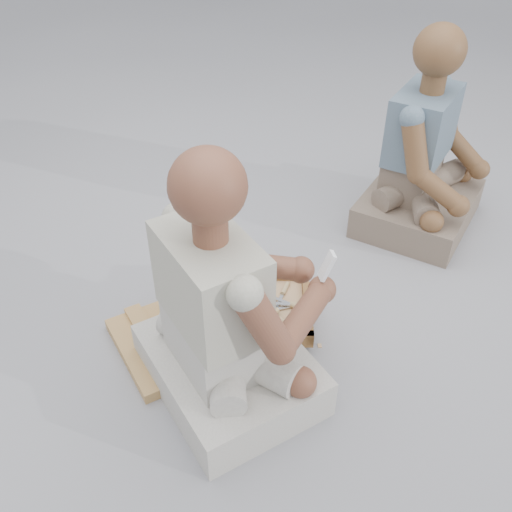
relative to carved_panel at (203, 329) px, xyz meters
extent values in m
plane|color=#96959A|center=(0.31, -0.08, -0.02)|extent=(60.00, 60.00, 0.00)
cube|color=#AF8243|center=(0.00, 0.00, 0.00)|extent=(0.76, 0.61, 0.04)
cube|color=brown|center=(0.20, 0.03, 0.03)|extent=(0.57, 0.50, 0.01)
cube|color=brown|center=(0.24, 0.21, 0.06)|extent=(0.48, 0.15, 0.05)
cube|color=brown|center=(0.16, -0.14, 0.06)|extent=(0.48, 0.15, 0.05)
cube|color=brown|center=(0.42, -0.02, 0.06)|extent=(0.12, 0.39, 0.05)
cube|color=brown|center=(-0.02, 0.09, 0.06)|extent=(0.12, 0.39, 0.05)
cube|color=#DBAB81|center=(0.20, 0.03, 0.04)|extent=(0.50, 0.43, 0.01)
cube|color=silver|center=(0.29, 0.02, 0.06)|extent=(0.15, 0.06, 0.00)
cylinder|color=tan|center=(0.39, -0.02, 0.06)|extent=(0.07, 0.04, 0.02)
cube|color=silver|center=(0.26, 0.00, 0.05)|extent=(0.09, 0.14, 0.00)
cylinder|color=tan|center=(0.31, -0.10, 0.05)|extent=(0.05, 0.07, 0.02)
cube|color=silver|center=(0.16, -0.06, 0.06)|extent=(0.15, 0.05, 0.00)
cylinder|color=tan|center=(0.27, -0.03, 0.06)|extent=(0.07, 0.04, 0.02)
cube|color=silver|center=(0.19, -0.06, 0.06)|extent=(0.09, 0.14, 0.00)
cylinder|color=tan|center=(0.24, -0.15, 0.06)|extent=(0.05, 0.07, 0.02)
cube|color=silver|center=(0.09, 0.09, 0.06)|extent=(0.14, 0.07, 0.00)
cylinder|color=tan|center=(0.19, 0.04, 0.06)|extent=(0.07, 0.05, 0.02)
cube|color=silver|center=(0.17, 0.02, 0.06)|extent=(0.10, 0.13, 0.00)
cylinder|color=tan|center=(0.24, 0.11, 0.06)|extent=(0.06, 0.07, 0.02)
cube|color=silver|center=(0.19, 0.03, 0.06)|extent=(0.12, 0.11, 0.00)
cylinder|color=tan|center=(0.27, 0.11, 0.06)|extent=(0.07, 0.06, 0.02)
cube|color=silver|center=(0.31, 0.01, 0.05)|extent=(0.09, 0.13, 0.00)
cylinder|color=tan|center=(0.37, 0.10, 0.05)|extent=(0.06, 0.07, 0.02)
cube|color=silver|center=(0.30, -0.01, 0.05)|extent=(0.15, 0.02, 0.00)
cylinder|color=tan|center=(0.41, 0.00, 0.05)|extent=(0.07, 0.03, 0.02)
cube|color=silver|center=(0.11, 0.07, 0.05)|extent=(0.08, 0.14, 0.00)
cylinder|color=tan|center=(0.16, 0.16, 0.05)|extent=(0.05, 0.07, 0.02)
cube|color=silver|center=(0.31, 0.04, 0.06)|extent=(0.12, 0.11, 0.00)
cylinder|color=tan|center=(0.39, -0.03, 0.06)|extent=(0.07, 0.06, 0.02)
cube|color=silver|center=(0.11, 0.04, 0.05)|extent=(0.13, 0.09, 0.00)
cylinder|color=tan|center=(0.21, -0.02, 0.05)|extent=(0.07, 0.06, 0.02)
cube|color=#DBAB81|center=(0.25, 0.35, -0.02)|extent=(0.02, 0.02, 0.00)
cube|color=#DBAB81|center=(-0.02, 0.01, -0.02)|extent=(0.02, 0.02, 0.00)
cube|color=#DBAB81|center=(0.43, -0.18, -0.02)|extent=(0.02, 0.02, 0.00)
cube|color=#DBAB81|center=(0.04, 0.36, -0.02)|extent=(0.02, 0.02, 0.00)
cube|color=#DBAB81|center=(0.45, 0.37, -0.02)|extent=(0.02, 0.02, 0.00)
cube|color=#DBAB81|center=(0.14, -0.25, -0.02)|extent=(0.02, 0.02, 0.00)
cube|color=#DBAB81|center=(-0.12, 0.20, -0.02)|extent=(0.02, 0.02, 0.00)
cube|color=#DBAB81|center=(-0.11, 0.39, -0.02)|extent=(0.02, 0.02, 0.00)
cube|color=#DBAB81|center=(0.04, 0.37, -0.02)|extent=(0.02, 0.02, 0.00)
cube|color=#DBAB81|center=(-0.04, 0.12, -0.02)|extent=(0.02, 0.02, 0.00)
cube|color=#DBAB81|center=(0.38, 0.39, -0.02)|extent=(0.02, 0.02, 0.00)
cube|color=#DBAB81|center=(-0.11, 0.13, -0.02)|extent=(0.02, 0.02, 0.00)
cube|color=#DBAB81|center=(-0.05, -0.19, -0.02)|extent=(0.02, 0.02, 0.00)
cube|color=#B9B7AC|center=(0.06, -0.28, 0.06)|extent=(0.65, 0.73, 0.16)
cube|color=#B9B7AC|center=(-0.01, -0.30, 0.23)|extent=(0.31, 0.39, 0.19)
cube|color=#B3AF9E|center=(0.00, -0.30, 0.49)|extent=(0.34, 0.43, 0.32)
sphere|color=brown|center=(0.02, -0.29, 0.83)|extent=(0.22, 0.22, 0.22)
sphere|color=brown|center=(0.36, -0.11, 0.33)|extent=(0.10, 0.10, 0.10)
sphere|color=brown|center=(0.40, -0.23, 0.33)|extent=(0.10, 0.10, 0.10)
cube|color=#705D50|center=(1.18, 0.54, 0.06)|extent=(0.79, 0.79, 0.16)
cube|color=#705D50|center=(1.13, 0.59, 0.24)|extent=(0.39, 0.40, 0.19)
cube|color=slate|center=(1.14, 0.58, 0.49)|extent=(0.44, 0.44, 0.32)
sphere|color=brown|center=(1.15, 0.57, 0.84)|extent=(0.23, 0.23, 0.23)
sphere|color=brown|center=(1.47, 0.53, 0.25)|extent=(0.10, 0.10, 0.10)
sphere|color=brown|center=(1.20, 0.25, 0.25)|extent=(0.10, 0.10, 0.10)
cube|color=white|center=(0.41, -0.23, 0.43)|extent=(0.05, 0.05, 0.10)
cube|color=black|center=(0.41, -0.23, 0.44)|extent=(0.02, 0.03, 0.03)
camera|label=1|loc=(-0.16, -1.62, 1.62)|focal=40.00mm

